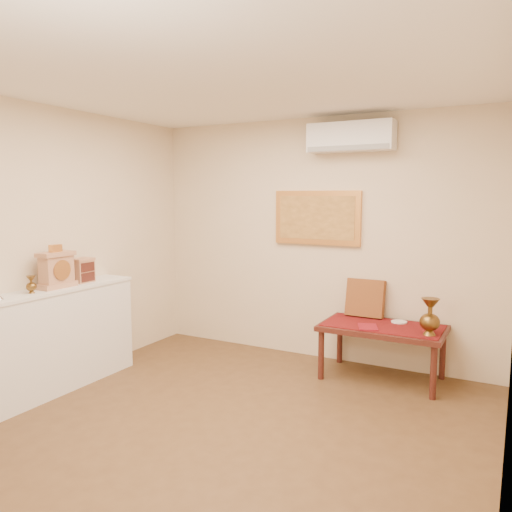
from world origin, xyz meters
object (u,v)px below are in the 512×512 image
Objects in this scene: brass_urn_tall at (430,313)px; mantel_clock at (57,269)px; display_ledge at (42,343)px; low_table at (383,332)px; wooden_chest at (82,270)px.

brass_urn_tall is 1.03× the size of mantel_clock.
low_table is (2.67, 1.88, -0.01)m from display_ledge.
brass_urn_tall is at bearing 21.06° from wooden_chest.
display_ledge is at bearing -151.12° from brass_urn_tall.
wooden_chest reaches higher than low_table.
mantel_clock reaches higher than low_table.
mantel_clock is 3.22m from low_table.
mantel_clock reaches higher than display_ledge.
display_ledge is 3.27m from low_table.
mantel_clock reaches higher than wooden_chest.
brass_urn_tall is 1.72× the size of wooden_chest.
low_table is at bearing 35.10° from display_ledge.
wooden_chest is 3.07m from low_table.
wooden_chest is at bearing -158.94° from brass_urn_tall.
mantel_clock is 0.33m from wooden_chest.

